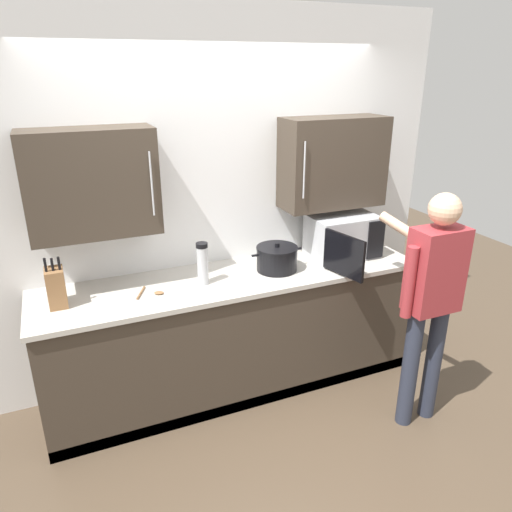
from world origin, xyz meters
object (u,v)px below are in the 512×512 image
stock_pot (277,258)px  person_figure (431,292)px  microwave_oven (341,237)px  knife_block (56,287)px  wooden_spoon (151,293)px  thermos_flask (203,263)px

stock_pot → person_figure: (0.70, -0.84, -0.04)m
microwave_oven → knife_block: size_ratio=2.13×
person_figure → wooden_spoon: bearing=154.3°
person_figure → knife_block: bearing=158.9°
microwave_oven → thermos_flask: size_ratio=2.39×
wooden_spoon → thermos_flask: size_ratio=0.64×
wooden_spoon → knife_block: (-0.57, 0.06, 0.12)m
microwave_oven → knife_block: knife_block is taller
stock_pot → person_figure: bearing=-50.0°
stock_pot → wooden_spoon: size_ratio=2.07×
person_figure → stock_pot: bearing=130.0°
microwave_oven → person_figure: person_figure is taller
thermos_flask → person_figure: (1.28, -0.81, -0.10)m
microwave_oven → person_figure: 0.90m
thermos_flask → knife_block: knife_block is taller
microwave_oven → person_figure: size_ratio=0.44×
wooden_spoon → thermos_flask: (0.37, 0.02, 0.14)m
knife_block → person_figure: person_figure is taller
wooden_spoon → microwave_oven: bearing=3.5°
microwave_oven → knife_block: 2.09m
microwave_oven → person_figure: (0.13, -0.89, -0.11)m
microwave_oven → wooden_spoon: 1.53m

